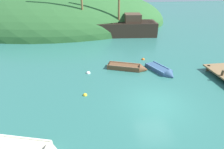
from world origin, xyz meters
TOP-DOWN VIEW (x-y plane):
  - ground_plane at (0.00, 0.00)m, footprint 120.00×120.00m
  - shore_hill at (-8.37, 28.28)m, footprint 39.13×27.92m
  - sailing_ship at (-1.73, 17.23)m, footprint 18.14×4.75m
  - rowboat_outer_left at (-0.62, 5.44)m, footprint 3.81×2.28m
  - rowboat_center at (2.15, 4.38)m, footprint 2.13×3.25m
  - buoy_yellow at (-4.74, 1.70)m, footprint 0.31×0.31m
  - buoy_orange at (1.33, 7.50)m, footprint 0.34×0.34m
  - buoy_white at (-4.41, 5.16)m, footprint 0.39×0.39m

SIDE VIEW (x-z plane):
  - ground_plane at x=0.00m, z-range 0.00..0.00m
  - shore_hill at x=-8.37m, z-range -6.16..6.16m
  - buoy_yellow at x=-4.74m, z-range -0.16..0.16m
  - buoy_orange at x=1.33m, z-range -0.17..0.17m
  - buoy_white at x=-4.41m, z-range -0.19..0.19m
  - rowboat_center at x=2.15m, z-range -0.41..0.61m
  - rowboat_outer_left at x=-0.62m, z-range -0.34..0.62m
  - sailing_ship at x=-1.73m, z-range -6.08..7.62m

